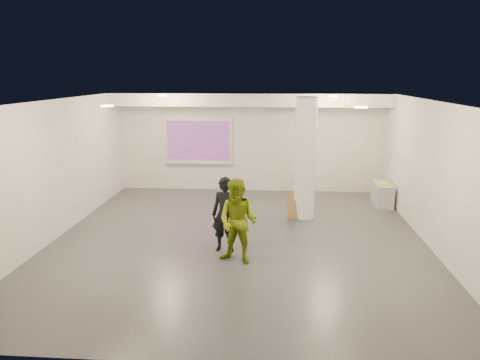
# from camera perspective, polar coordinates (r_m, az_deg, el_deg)

# --- Properties ---
(floor) EXTENTS (8.00, 9.00, 0.01)m
(floor) POSITION_cam_1_polar(r_m,az_deg,el_deg) (10.26, -0.18, -7.32)
(floor) COLOR #3C4044
(floor) RESTS_ON ground
(ceiling) EXTENTS (8.00, 9.00, 0.01)m
(ceiling) POSITION_cam_1_polar(r_m,az_deg,el_deg) (9.65, -0.19, 9.65)
(ceiling) COLOR white
(ceiling) RESTS_ON floor
(wall_back) EXTENTS (8.00, 0.01, 3.00)m
(wall_back) POSITION_cam_1_polar(r_m,az_deg,el_deg) (14.27, 1.29, 4.62)
(wall_back) COLOR silver
(wall_back) RESTS_ON floor
(wall_front) EXTENTS (8.00, 0.01, 3.00)m
(wall_front) POSITION_cam_1_polar(r_m,az_deg,el_deg) (5.55, -3.99, -8.70)
(wall_front) COLOR silver
(wall_front) RESTS_ON floor
(wall_left) EXTENTS (0.01, 9.00, 3.00)m
(wall_left) POSITION_cam_1_polar(r_m,az_deg,el_deg) (10.92, -21.61, 1.18)
(wall_left) COLOR silver
(wall_left) RESTS_ON floor
(wall_right) EXTENTS (0.01, 9.00, 3.00)m
(wall_right) POSITION_cam_1_polar(r_m,az_deg,el_deg) (10.33, 22.53, 0.48)
(wall_right) COLOR silver
(wall_right) RESTS_ON floor
(soffit_band) EXTENTS (8.00, 1.10, 0.36)m
(soffit_band) POSITION_cam_1_polar(r_m,az_deg,el_deg) (13.59, 1.18, 9.81)
(soffit_band) COLOR white
(soffit_band) RESTS_ON ceiling
(downlight_nw) EXTENTS (0.22, 0.22, 0.02)m
(downlight_nw) POSITION_cam_1_polar(r_m,az_deg,el_deg) (12.48, -9.51, 10.10)
(downlight_nw) COLOR #FFDB95
(downlight_nw) RESTS_ON ceiling
(downlight_ne) EXTENTS (0.22, 0.22, 0.02)m
(downlight_ne) POSITION_cam_1_polar(r_m,az_deg,el_deg) (12.20, 11.31, 9.98)
(downlight_ne) COLOR #FFDB95
(downlight_ne) RESTS_ON ceiling
(downlight_sw) EXTENTS (0.22, 0.22, 0.02)m
(downlight_sw) POSITION_cam_1_polar(r_m,az_deg,el_deg) (8.65, -15.89, 8.68)
(downlight_sw) COLOR #FFDB95
(downlight_sw) RESTS_ON ceiling
(downlight_se) EXTENTS (0.22, 0.22, 0.02)m
(downlight_se) POSITION_cam_1_polar(r_m,az_deg,el_deg) (8.24, 14.53, 8.58)
(downlight_se) COLOR #FFDB95
(downlight_se) RESTS_ON ceiling
(column) EXTENTS (0.52, 0.52, 3.00)m
(column) POSITION_cam_1_polar(r_m,az_deg,el_deg) (11.60, 7.96, 2.60)
(column) COLOR white
(column) RESTS_ON floor
(projection_screen) EXTENTS (2.10, 0.13, 1.42)m
(projection_screen) POSITION_cam_1_polar(r_m,az_deg,el_deg) (14.40, -5.12, 4.75)
(projection_screen) COLOR silver
(projection_screen) RESTS_ON wall_back
(credenza) EXTENTS (0.47, 1.07, 0.62)m
(credenza) POSITION_cam_1_polar(r_m,az_deg,el_deg) (13.43, 16.97, -1.64)
(credenza) COLOR #9C9EA1
(credenza) RESTS_ON floor
(postit_pad) EXTENTS (0.23, 0.30, 0.03)m
(postit_pad) POSITION_cam_1_polar(r_m,az_deg,el_deg) (13.32, 17.15, -0.34)
(postit_pad) COLOR #F3FF1D
(postit_pad) RESTS_ON credenza
(cardboard_back) EXTENTS (0.62, 0.34, 0.63)m
(cardboard_back) POSITION_cam_1_polar(r_m,az_deg,el_deg) (11.85, 7.26, -3.05)
(cardboard_back) COLOR olive
(cardboard_back) RESTS_ON floor
(cardboard_front) EXTENTS (0.45, 0.28, 0.47)m
(cardboard_front) POSITION_cam_1_polar(r_m,az_deg,el_deg) (11.71, 6.74, -3.61)
(cardboard_front) COLOR olive
(cardboard_front) RESTS_ON floor
(woman) EXTENTS (0.61, 0.46, 1.53)m
(woman) POSITION_cam_1_polar(r_m,az_deg,el_deg) (9.43, -1.80, -4.25)
(woman) COLOR black
(woman) RESTS_ON floor
(man) EXTENTS (0.95, 0.84, 1.63)m
(man) POSITION_cam_1_polar(r_m,az_deg,el_deg) (8.84, -0.23, -5.08)
(man) COLOR olive
(man) RESTS_ON floor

